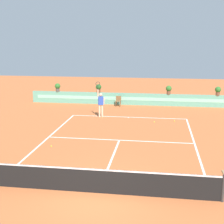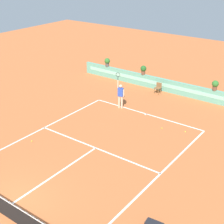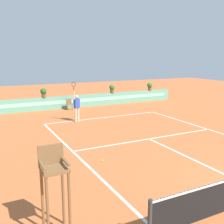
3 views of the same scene
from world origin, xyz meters
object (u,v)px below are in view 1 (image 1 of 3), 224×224
at_px(tennis_ball_mid_court, 174,121).
at_px(tennis_ball_by_sideline, 51,146).
at_px(ball_kid_chair, 118,101).
at_px(potted_plant_far_left, 58,87).
at_px(potted_plant_right, 169,89).
at_px(tennis_player, 101,103).
at_px(potted_plant_left, 99,88).
at_px(tennis_ball_near_baseline, 154,122).
at_px(potted_plant_far_right, 218,90).

bearing_deg(tennis_ball_mid_court, tennis_ball_by_sideline, -136.44).
height_order(ball_kid_chair, potted_plant_far_left, potted_plant_far_left).
height_order(potted_plant_far_left, potted_plant_right, same).
relative_size(tennis_ball_by_sideline, potted_plant_right, 0.09).
distance_m(tennis_player, potted_plant_right, 6.83).
distance_m(potted_plant_far_left, potted_plant_left, 3.67).
xyz_separation_m(tennis_ball_by_sideline, potted_plant_right, (6.33, 11.62, 1.38)).
relative_size(ball_kid_chair, tennis_ball_near_baseline, 12.50).
height_order(tennis_ball_mid_court, potted_plant_right, potted_plant_right).
bearing_deg(tennis_ball_by_sideline, potted_plant_far_right, 48.42).
relative_size(tennis_ball_near_baseline, potted_plant_far_right, 0.09).
height_order(tennis_player, tennis_ball_by_sideline, tennis_player).
distance_m(potted_plant_far_left, potted_plant_right, 9.64).
xyz_separation_m(potted_plant_left, potted_plant_right, (5.97, 0.00, 0.00)).
bearing_deg(potted_plant_left, potted_plant_right, 0.00).
distance_m(tennis_player, potted_plant_far_left, 6.67).
height_order(tennis_player, potted_plant_left, tennis_player).
distance_m(tennis_player, tennis_ball_mid_court, 5.38).
bearing_deg(potted_plant_right, tennis_ball_mid_court, -86.64).
relative_size(tennis_player, tennis_ball_by_sideline, 38.01).
distance_m(ball_kid_chair, tennis_player, 4.10).
bearing_deg(potted_plant_far_right, tennis_player, -152.14).
relative_size(tennis_ball_near_baseline, potted_plant_right, 0.09).
height_order(ball_kid_chair, potted_plant_right, potted_plant_right).
bearing_deg(tennis_ball_mid_court, tennis_ball_near_baseline, -161.94).
bearing_deg(tennis_player, potted_plant_right, 43.68).
xyz_separation_m(tennis_player, potted_plant_right, (4.93, 4.71, 0.36)).
xyz_separation_m(ball_kid_chair, tennis_ball_near_baseline, (3.10, -5.02, -0.44)).
relative_size(tennis_player, potted_plant_far_left, 3.57).
relative_size(tennis_player, potted_plant_left, 3.57).
bearing_deg(tennis_player, potted_plant_far_left, 134.97).
height_order(tennis_ball_by_sideline, potted_plant_far_left, potted_plant_far_left).
height_order(ball_kid_chair, tennis_ball_near_baseline, ball_kid_chair).
bearing_deg(ball_kid_chair, tennis_player, -101.09).
xyz_separation_m(ball_kid_chair, potted_plant_far_left, (-5.49, 0.73, 0.93)).
bearing_deg(tennis_ball_by_sideline, tennis_ball_near_baseline, 48.03).
distance_m(tennis_ball_near_baseline, potted_plant_left, 7.69).
bearing_deg(potted_plant_far_right, potted_plant_far_left, 180.00).
relative_size(tennis_ball_near_baseline, potted_plant_left, 0.09).
relative_size(tennis_ball_mid_court, tennis_ball_by_sideline, 1.00).
height_order(tennis_ball_near_baseline, potted_plant_right, potted_plant_right).
distance_m(tennis_player, potted_plant_left, 4.84).
bearing_deg(potted_plant_far_right, ball_kid_chair, -174.86).
height_order(tennis_player, potted_plant_right, tennis_player).
distance_m(tennis_ball_mid_court, tennis_ball_by_sideline, 9.17).
distance_m(tennis_ball_near_baseline, potted_plant_right, 6.01).
bearing_deg(tennis_ball_near_baseline, potted_plant_right, 79.65).
xyz_separation_m(potted_plant_left, potted_plant_far_right, (9.95, 0.00, 0.00)).
distance_m(ball_kid_chair, potted_plant_far_left, 5.61).
distance_m(ball_kid_chair, potted_plant_far_right, 8.22).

